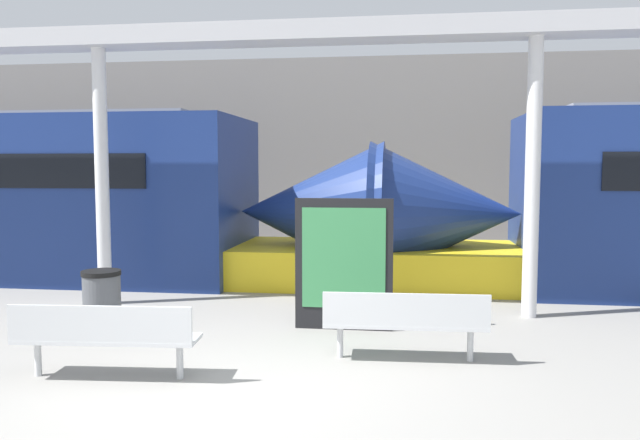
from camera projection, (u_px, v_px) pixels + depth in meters
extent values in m
plane|color=gray|center=(222.00, 399.00, 5.80)|extent=(60.00, 60.00, 0.00)
cube|color=gray|center=(341.00, 154.00, 16.34)|extent=(56.00, 0.20, 5.00)
cone|color=navy|center=(445.00, 213.00, 11.38)|extent=(2.72, 2.63, 2.63)
cube|color=yellow|center=(458.00, 266.00, 11.43)|extent=(2.45, 2.46, 0.70)
cone|color=navy|center=(312.00, 212.00, 11.72)|extent=(2.72, 2.63, 2.63)
cube|color=yellow|center=(298.00, 263.00, 11.83)|extent=(2.45, 2.46, 0.70)
cube|color=silver|center=(405.00, 324.00, 6.98)|extent=(1.83, 0.51, 0.04)
cube|color=silver|center=(406.00, 310.00, 6.76)|extent=(1.81, 0.11, 0.36)
cylinder|color=silver|center=(340.00, 341.00, 7.07)|extent=(0.07, 0.07, 0.38)
cylinder|color=silver|center=(470.00, 344.00, 6.93)|extent=(0.07, 0.07, 0.38)
cube|color=silver|center=(108.00, 338.00, 6.38)|extent=(1.89, 0.58, 0.04)
cube|color=silver|center=(99.00, 324.00, 6.16)|extent=(1.86, 0.17, 0.36)
cylinder|color=silver|center=(38.00, 357.00, 6.44)|extent=(0.07, 0.07, 0.38)
cylinder|color=silver|center=(180.00, 360.00, 6.35)|extent=(0.07, 0.07, 0.38)
cylinder|color=#4C4F54|center=(102.00, 304.00, 8.08)|extent=(0.48, 0.48, 0.76)
cylinder|color=black|center=(101.00, 273.00, 8.04)|extent=(0.50, 0.50, 0.06)
cube|color=black|center=(344.00, 264.00, 8.23)|extent=(1.30, 0.06, 1.75)
cube|color=#38844C|center=(343.00, 258.00, 8.19)|extent=(1.10, 0.01, 1.33)
cylinder|color=silver|center=(532.00, 179.00, 8.83)|extent=(0.21, 0.21, 3.97)
cylinder|color=silver|center=(102.00, 178.00, 9.71)|extent=(0.21, 0.21, 3.97)
cube|color=#B7B7BC|center=(537.00, 26.00, 8.66)|extent=(28.00, 0.60, 0.28)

